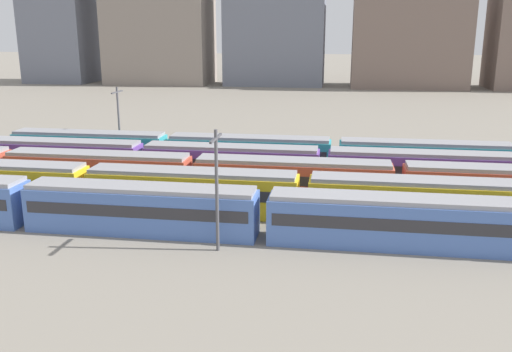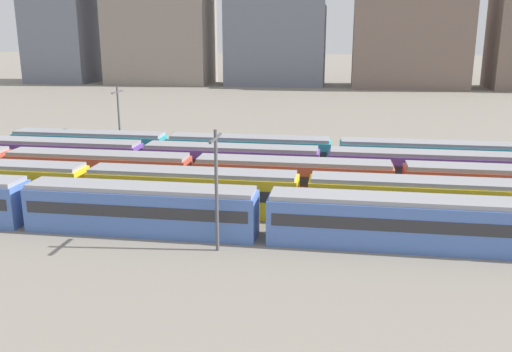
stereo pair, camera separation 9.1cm
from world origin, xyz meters
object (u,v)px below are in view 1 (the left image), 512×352
object	(u,v)px
train_track_1	(193,191)
train_track_4	(335,155)
train_track_2	(293,179)
catenary_pole_1	(119,119)
catenary_pole_2	(217,184)

from	to	relation	value
train_track_1	train_track_4	bearing A→B (deg)	52.99
train_track_2	train_track_4	size ratio (longest dim) A/B	1.25
train_track_4	catenary_pole_1	size ratio (longest dim) A/B	8.67
train_track_2	catenary_pole_2	size ratio (longest dim) A/B	10.72
train_track_2	catenary_pole_2	bearing A→B (deg)	-107.48
train_track_1	train_track_2	world-z (taller)	same
train_track_1	catenary_pole_2	size ratio (longest dim) A/B	6.39
train_track_1	catenary_pole_2	world-z (taller)	catenary_pole_2
train_track_1	train_track_4	xyz separation A→B (m)	(11.76, 15.60, 0.00)
train_track_1	catenary_pole_1	size ratio (longest dim) A/B	6.48
catenary_pole_1	catenary_pole_2	bearing A→B (deg)	-55.87
train_track_4	train_track_2	bearing A→B (deg)	-109.40
catenary_pole_2	train_track_2	bearing A→B (deg)	72.52
train_track_2	catenary_pole_2	distance (m)	14.10
train_track_1	catenary_pole_1	world-z (taller)	catenary_pole_1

